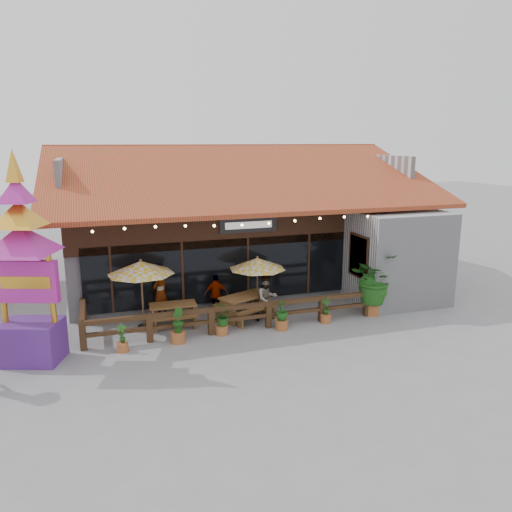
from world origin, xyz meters
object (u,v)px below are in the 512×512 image
object	(u,v)px
thai_sign_tower	(22,245)
umbrella_right	(257,264)
picnic_table_left	(173,311)
picnic_table_right	(245,303)
tropical_plant	(373,280)
umbrella_left	(141,268)

from	to	relation	value
thai_sign_tower	umbrella_right	bearing A→B (deg)	13.49
picnic_table_left	thai_sign_tower	distance (m)	5.46
picnic_table_left	thai_sign_tower	bearing A→B (deg)	-159.03
picnic_table_right	tropical_plant	size ratio (longest dim) A/B	0.98
picnic_table_right	thai_sign_tower	world-z (taller)	thai_sign_tower
umbrella_right	tropical_plant	size ratio (longest dim) A/B	1.08
umbrella_right	tropical_plant	bearing A→B (deg)	-18.18
picnic_table_right	thai_sign_tower	xyz separation A→B (m)	(-6.87, -1.50, 2.85)
picnic_table_left	picnic_table_right	distance (m)	2.56
umbrella_left	thai_sign_tower	size ratio (longest dim) A/B	0.42
picnic_table_left	picnic_table_right	size ratio (longest dim) A/B	0.73
umbrella_right	picnic_table_left	size ratio (longest dim) A/B	1.51
umbrella_left	umbrella_right	size ratio (longest dim) A/B	1.11
umbrella_right	picnic_table_right	xyz separation A→B (m)	(-0.55, -0.28, -1.33)
umbrella_left	picnic_table_left	world-z (taller)	umbrella_left
picnic_table_left	picnic_table_right	bearing A→B (deg)	-3.43
picnic_table_left	tropical_plant	xyz separation A→B (m)	(7.12, -1.19, 0.81)
umbrella_left	picnic_table_left	size ratio (longest dim) A/B	1.67
umbrella_left	picnic_table_right	distance (m)	3.87
umbrella_left	tropical_plant	distance (m)	8.26
umbrella_right	picnic_table_left	xyz separation A→B (m)	(-3.11, -0.13, -1.40)
picnic_table_right	tropical_plant	bearing A→B (deg)	-12.78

